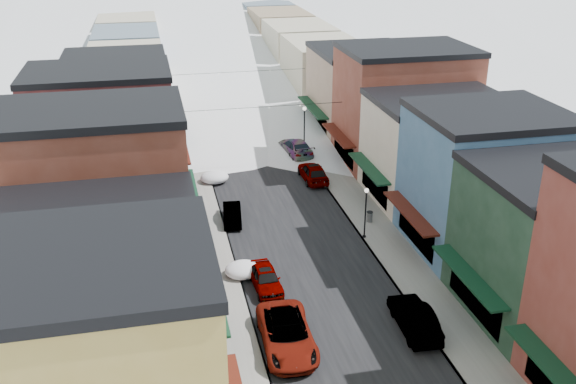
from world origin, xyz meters
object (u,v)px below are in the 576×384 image
car_dark_hatch (232,214)px  streetlamp_near (366,207)px  trash_can (370,217)px  car_white_suv (287,334)px  car_silver_sedan (266,278)px  car_green_sedan (414,318)px

car_dark_hatch → streetlamp_near: (9.50, -5.09, 2.03)m
trash_can → car_white_suv: bearing=-124.9°
car_white_suv → car_silver_sedan: 6.50m
streetlamp_near → car_green_sedan: bearing=-94.3°
car_dark_hatch → car_white_suv: bearing=-81.1°
car_silver_sedan → streetlamp_near: (8.70, 5.32, 1.96)m
car_green_sedan → car_white_suv: bearing=2.4°
trash_can → car_green_sedan: bearing=-98.6°
car_dark_hatch → streetlamp_near: bearing=-22.0°
car_white_suv → car_dark_hatch: 16.93m
car_green_sedan → streetlamp_near: (0.90, 11.83, 1.86)m
car_silver_sedan → streetlamp_near: size_ratio=1.07×
car_white_suv → car_dark_hatch: bearing=95.0°
car_white_suv → streetlamp_near: 14.79m
car_white_suv → car_silver_sedan: (0.00, 6.50, -0.14)m
car_silver_sedan → car_dark_hatch: (-0.80, 10.41, -0.07)m
car_silver_sedan → car_dark_hatch: car_silver_sedan is taller
car_white_suv → car_silver_sedan: car_white_suv is taller
car_silver_sedan → trash_can: (9.97, 7.79, -0.15)m
car_white_suv → car_green_sedan: car_white_suv is taller
car_white_suv → streetlamp_near: (8.70, 11.82, 1.83)m
car_dark_hatch → streetlamp_near: size_ratio=1.01×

